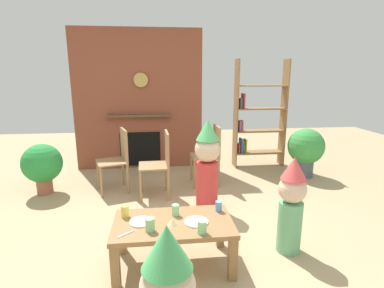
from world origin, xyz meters
The scene contains 20 objects.
ground_plane centered at (0.00, 0.00, 0.00)m, with size 12.00×12.00×0.00m, color tan.
brick_fireplace_feature centered at (-0.53, 2.60, 1.19)m, with size 2.20×0.28×2.40m.
bookshelf centered at (1.54, 2.40, 0.86)m, with size 0.90×0.28×1.90m.
coffee_table centered at (-0.10, -0.38, 0.35)m, with size 1.02×0.58×0.42m.
paper_cup_near_left centered at (-0.30, -0.52, 0.47)m, with size 0.08×0.08×0.11m, color #8CD18C.
paper_cup_near_right centered at (-0.52, -0.24, 0.47)m, with size 0.07×0.07×0.11m, color #F2CC4C.
paper_cup_center centered at (0.32, -0.23, 0.47)m, with size 0.06×0.06×0.09m, color #669EE0.
paper_cup_far_left centered at (-0.08, -0.27, 0.47)m, with size 0.06×0.06×0.10m, color #8CD18C.
paper_cup_far_right centered at (0.11, -0.60, 0.47)m, with size 0.07×0.07×0.11m, color #8CD18C.
paper_plate_front centered at (-0.38, -0.37, 0.43)m, with size 0.20×0.20×0.01m, color white.
paper_plate_rear centered at (0.09, -0.42, 0.43)m, with size 0.21×0.21×0.01m, color white.
birthday_cake_slice centered at (-0.11, -0.43, 0.45)m, with size 0.10×0.10×0.06m, color #EAC68C.
table_fork centered at (-0.49, -0.55, 0.42)m, with size 0.15×0.02×0.01m, color silver.
child_in_pink centered at (1.00, -0.28, 0.49)m, with size 0.26×0.26×0.93m.
child_by_the_chairs centered at (0.38, 0.73, 0.60)m, with size 0.31×0.31×1.13m.
dining_chair_left centered at (-0.79, 1.46, 0.51)m, with size 0.50×0.50×0.90m.
dining_chair_middle centered at (-0.19, 1.19, 0.51)m, with size 0.42×0.42×0.90m.
dining_chair_right centered at (0.57, 1.58, 0.51)m, with size 0.41×0.41×0.90m.
potted_plant_tall centered at (2.16, 1.72, 0.47)m, with size 0.58×0.58×0.80m.
potted_plant_short centered at (-1.82, 1.46, 0.43)m, with size 0.54×0.54×0.72m.
Camera 1 is at (-0.21, -2.73, 1.66)m, focal length 28.01 mm.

